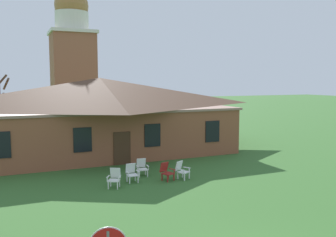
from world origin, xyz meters
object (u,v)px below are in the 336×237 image
(lawn_chair_left_end, at_px, (142,167))
(lawn_chair_near_door, at_px, (132,172))
(lawn_chair_middle, at_px, (166,171))
(lawn_chair_right_end, at_px, (182,170))
(lawn_chair_by_porch, at_px, (115,177))

(lawn_chair_left_end, bearing_deg, lawn_chair_near_door, -133.81)
(lawn_chair_middle, distance_m, lawn_chair_right_end, 0.89)
(lawn_chair_left_end, relative_size, lawn_chair_right_end, 1.00)
(lawn_chair_left_end, bearing_deg, lawn_chair_middle, -57.46)
(lawn_chair_right_end, bearing_deg, lawn_chair_by_porch, -178.37)
(lawn_chair_left_end, bearing_deg, lawn_chair_right_end, -39.12)
(lawn_chair_by_porch, height_order, lawn_chair_right_end, same)
(lawn_chair_by_porch, distance_m, lawn_chair_near_door, 1.25)
(lawn_chair_near_door, height_order, lawn_chair_middle, same)
(lawn_chair_by_porch, height_order, lawn_chair_middle, same)
(lawn_chair_left_end, distance_m, lawn_chair_middle, 1.66)
(lawn_chair_by_porch, xyz_separation_m, lawn_chair_left_end, (1.99, 1.55, 0.00))
(lawn_chair_by_porch, bearing_deg, lawn_chair_middle, 3.06)
(lawn_chair_near_door, xyz_separation_m, lawn_chair_right_end, (2.68, -0.50, 0.00))
(lawn_chair_by_porch, distance_m, lawn_chair_left_end, 2.53)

